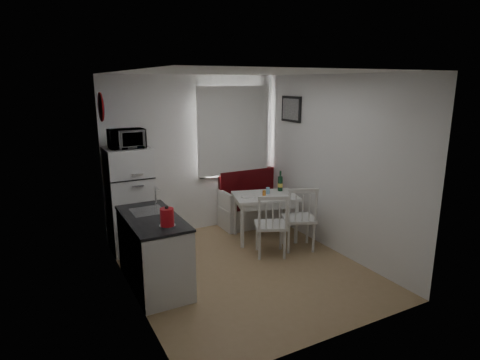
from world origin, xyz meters
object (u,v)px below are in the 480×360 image
object	(u,v)px
dining_table	(265,200)
fridge	(130,200)
bench	(256,206)
wine_bottle	(280,181)
microwave	(127,139)
kettle	(167,217)
chair_right	(303,212)
kitchen_counter	(154,251)
chair_left	(275,219)

from	to	relation	value
dining_table	fridge	bearing A→B (deg)	179.72
bench	wine_bottle	xyz separation A→B (m)	(0.10, -0.61, 0.58)
fridge	microwave	distance (m)	0.92
bench	kettle	xyz separation A→B (m)	(-2.22, -1.81, 0.70)
chair_right	kettle	distance (m)	2.29
kitchen_counter	chair_left	world-z (taller)	kitchen_counter
chair_right	wine_bottle	xyz separation A→B (m)	(0.10, 0.77, 0.29)
chair_right	wine_bottle	size ratio (longest dim) A/B	1.80
microwave	fridge	bearing A→B (deg)	90.00
bench	chair_right	size ratio (longest dim) A/B	2.24
kitchen_counter	microwave	distance (m)	1.73
bench	chair_left	distance (m)	1.49
chair_right	wine_bottle	world-z (taller)	wine_bottle
wine_bottle	microwave	bearing A→B (deg)	169.29
chair_left	bench	bearing A→B (deg)	94.23
bench	dining_table	xyz separation A→B (m)	(-0.25, -0.71, 0.33)
microwave	bench	bearing A→B (deg)	4.10
kitchen_counter	kettle	distance (m)	0.73
kitchen_counter	bench	bearing A→B (deg)	30.85
dining_table	chair_right	world-z (taller)	chair_right
chair_right	microwave	bearing A→B (deg)	174.07
kettle	wine_bottle	xyz separation A→B (m)	(2.32, 1.21, -0.12)
dining_table	wine_bottle	xyz separation A→B (m)	(0.35, 0.10, 0.25)
fridge	wine_bottle	distance (m)	2.40
kettle	wine_bottle	world-z (taller)	kettle
bench	kettle	size ratio (longest dim) A/B	5.48
chair_right	fridge	bearing A→B (deg)	173.09
fridge	kettle	world-z (taller)	fridge
chair_left	kitchen_counter	bearing A→B (deg)	-156.19
bench	dining_table	distance (m)	0.82
fridge	wine_bottle	size ratio (longest dim) A/B	4.67
chair_right	wine_bottle	distance (m)	0.83
dining_table	microwave	xyz separation A→B (m)	(-2.00, 0.54, 1.05)
kettle	wine_bottle	bearing A→B (deg)	27.51
bench	dining_table	size ratio (longest dim) A/B	1.19
microwave	kettle	size ratio (longest dim) A/B	1.99
dining_table	kettle	size ratio (longest dim) A/B	4.61
bench	dining_table	world-z (taller)	bench
bench	chair_left	xyz separation A→B (m)	(-0.50, -1.37, 0.27)
kitchen_counter	dining_table	size ratio (longest dim) A/B	1.16
fridge	kettle	xyz separation A→B (m)	(0.03, -1.70, 0.24)
kettle	bench	bearing A→B (deg)	39.21
microwave	wine_bottle	bearing A→B (deg)	-10.71
kitchen_counter	bench	distance (m)	2.65
chair_left	fridge	distance (m)	2.16
chair_right	kettle	world-z (taller)	kettle
dining_table	chair_right	size ratio (longest dim) A/B	1.89
chair_left	kettle	world-z (taller)	kettle
chair_right	kettle	bearing A→B (deg)	-146.43
bench	wine_bottle	distance (m)	0.85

